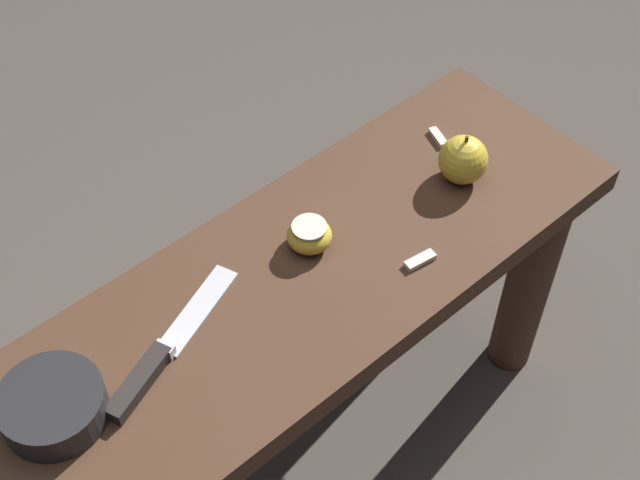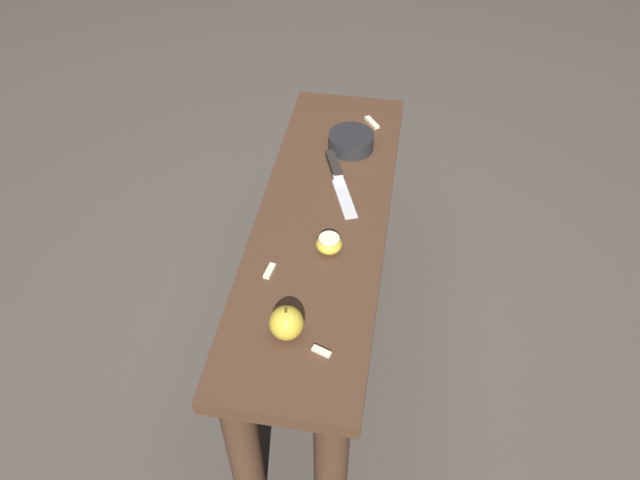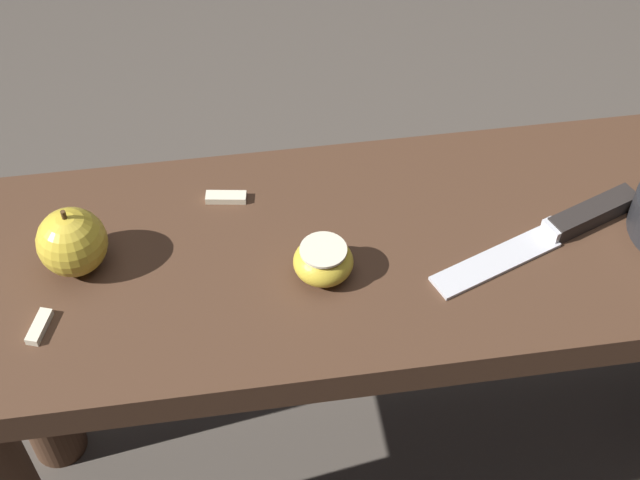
# 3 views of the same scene
# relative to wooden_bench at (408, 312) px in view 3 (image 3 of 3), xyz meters

# --- Properties ---
(ground_plane) EXTENTS (8.00, 8.00, 0.00)m
(ground_plane) POSITION_rel_wooden_bench_xyz_m (0.00, 0.00, -0.36)
(ground_plane) COLOR #4C443D
(wooden_bench) EXTENTS (1.08, 0.32, 0.49)m
(wooden_bench) POSITION_rel_wooden_bench_xyz_m (0.00, 0.00, 0.00)
(wooden_bench) COLOR #472D1E
(wooden_bench) RESTS_ON ground_plane
(knife) EXTENTS (0.25, 0.12, 0.02)m
(knife) POSITION_rel_wooden_bench_xyz_m (-0.16, 0.01, 0.14)
(knife) COLOR silver
(knife) RESTS_ON wooden_bench
(apple_whole) EXTENTS (0.07, 0.07, 0.08)m
(apple_whole) POSITION_rel_wooden_bench_xyz_m (0.35, -0.01, 0.16)
(apple_whole) COLOR gold
(apple_whole) RESTS_ON wooden_bench
(apple_cut) EXTENTS (0.06, 0.06, 0.04)m
(apple_cut) POSITION_rel_wooden_bench_xyz_m (0.11, 0.03, 0.15)
(apple_cut) COLOR gold
(apple_cut) RESTS_ON wooden_bench
(apple_slice_near_knife) EXTENTS (0.03, 0.04, 0.01)m
(apple_slice_near_knife) POSITION_rel_wooden_bench_xyz_m (0.39, 0.06, 0.13)
(apple_slice_near_knife) COLOR beige
(apple_slice_near_knife) RESTS_ON wooden_bench
(apple_slice_near_bowl) EXTENTS (0.05, 0.02, 0.01)m
(apple_slice_near_bowl) POSITION_rel_wooden_bench_xyz_m (0.20, -0.09, 0.13)
(apple_slice_near_bowl) COLOR beige
(apple_slice_near_bowl) RESTS_ON wooden_bench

